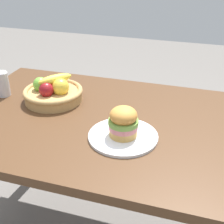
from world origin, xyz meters
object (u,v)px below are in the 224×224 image
Objects in this scene: plate at (123,136)px; fruit_basket at (53,92)px; sandwich at (123,122)px; soda_can at (2,84)px.

plate is 0.97× the size of fruit_basket.
sandwich is 0.47m from fruit_basket.
plate is 0.47m from fruit_basket.
sandwich is at bearing -27.87° from fruit_basket.
soda_can is at bearing 163.90° from sandwich.
sandwich is (0.00, -0.00, 0.07)m from plate.
fruit_basket is (-0.42, 0.22, 0.04)m from plate.
plate is 2.25× the size of sandwich.
plate is 0.07m from sandwich.
fruit_basket is at bearing 152.13° from plate.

